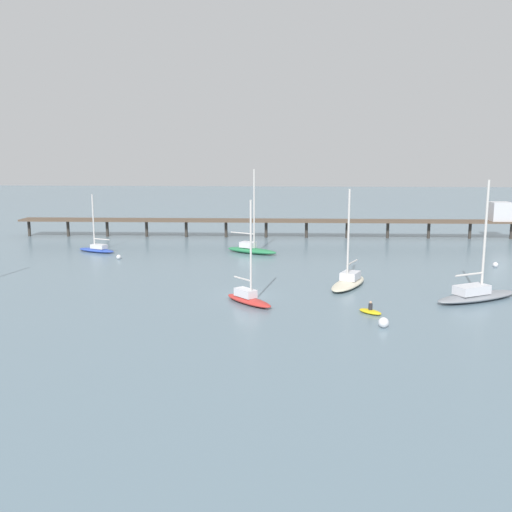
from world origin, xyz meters
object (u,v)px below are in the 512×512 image
(sailboat_cream, at_px, (349,281))
(sailboat_green, at_px, (251,248))
(mooring_buoy_outer, at_px, (119,257))
(mooring_buoy_near, at_px, (495,265))
(pier, at_px, (317,219))
(sailboat_blue, at_px, (97,248))
(sailboat_gray, at_px, (476,293))
(mooring_buoy_inner, at_px, (384,323))
(sailboat_red, at_px, (248,297))
(dinghy_yellow, at_px, (370,311))

(sailboat_cream, xyz_separation_m, sailboat_green, (-11.92, 20.11, 0.10))
(mooring_buoy_outer, bearing_deg, mooring_buoy_near, -2.90)
(pier, xyz_separation_m, sailboat_blue, (-32.30, -16.75, -2.60))
(sailboat_green, height_order, mooring_buoy_near, sailboat_green)
(sailboat_gray, height_order, mooring_buoy_outer, sailboat_gray)
(sailboat_blue, distance_m, mooring_buoy_inner, 49.58)
(pier, relative_size, sailboat_blue, 10.13)
(sailboat_red, height_order, sailboat_green, sailboat_green)
(dinghy_yellow, height_order, mooring_buoy_outer, dinghy_yellow)
(sailboat_red, relative_size, mooring_buoy_inner, 11.40)
(sailboat_cream, distance_m, sailboat_green, 23.37)
(mooring_buoy_inner, bearing_deg, mooring_buoy_near, 56.00)
(mooring_buoy_inner, bearing_deg, sailboat_blue, 136.05)
(sailboat_cream, relative_size, dinghy_yellow, 4.43)
(sailboat_red, bearing_deg, dinghy_yellow, -13.97)
(mooring_buoy_outer, xyz_separation_m, mooring_buoy_near, (48.79, -2.47, 0.02))
(pier, xyz_separation_m, mooring_buoy_near, (21.33, -24.58, -2.84))
(sailboat_cream, bearing_deg, dinghy_yellow, -84.96)
(sailboat_red, bearing_deg, mooring_buoy_outer, 131.05)
(pier, relative_size, sailboat_red, 8.56)
(pier, xyz_separation_m, sailboat_gray, (13.70, -41.64, -2.47))
(sailboat_cream, height_order, sailboat_blue, sailboat_cream)
(sailboat_cream, xyz_separation_m, mooring_buoy_inner, (1.44, -14.74, -0.20))
(sailboat_red, bearing_deg, mooring_buoy_near, 33.60)
(sailboat_cream, height_order, mooring_buoy_near, sailboat_cream)
(pier, height_order, mooring_buoy_outer, pier)
(sailboat_red, bearing_deg, sailboat_blue, 131.26)
(sailboat_cream, bearing_deg, pier, 93.08)
(dinghy_yellow, height_order, mooring_buoy_near, dinghy_yellow)
(sailboat_gray, bearing_deg, pier, 108.21)
(pier, bearing_deg, mooring_buoy_near, -49.05)
(mooring_buoy_inner, bearing_deg, pier, 93.80)
(sailboat_green, relative_size, mooring_buoy_near, 18.29)
(pier, distance_m, sailboat_red, 45.03)
(mooring_buoy_near, height_order, mooring_buoy_inner, mooring_buoy_inner)
(sailboat_green, distance_m, dinghy_yellow, 33.25)
(sailboat_red, distance_m, dinghy_yellow, 11.45)
(mooring_buoy_outer, relative_size, mooring_buoy_near, 0.95)
(pier, bearing_deg, sailboat_blue, -152.59)
(sailboat_red, height_order, sailboat_gray, sailboat_gray)
(sailboat_blue, bearing_deg, sailboat_red, -48.74)
(mooring_buoy_inner, bearing_deg, dinghy_yellow, 96.93)
(sailboat_gray, distance_m, mooring_buoy_inner, 14.03)
(dinghy_yellow, bearing_deg, sailboat_blue, 139.35)
(sailboat_green, distance_m, mooring_buoy_near, 32.36)
(mooring_buoy_inner, bearing_deg, mooring_buoy_outer, 136.73)
(mooring_buoy_near, bearing_deg, sailboat_gray, -114.12)
(sailboat_gray, bearing_deg, sailboat_red, -173.30)
(sailboat_green, height_order, mooring_buoy_inner, sailboat_green)
(sailboat_green, xyz_separation_m, dinghy_yellow, (12.85, -30.66, -0.51))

